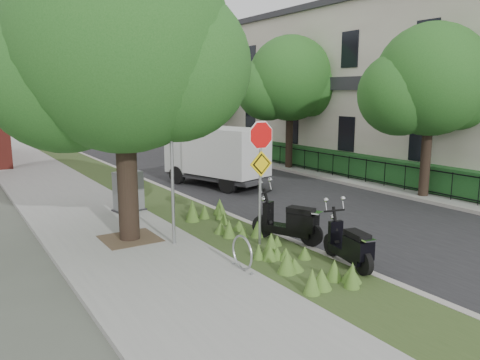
# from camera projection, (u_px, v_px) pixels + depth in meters

# --- Properties ---
(ground) EXTENTS (120.00, 120.00, 0.00)m
(ground) POSITION_uv_depth(u_px,v_px,m) (317.00, 245.00, 12.05)
(ground) COLOR #4C5147
(ground) RESTS_ON ground
(sidewalk_near) EXTENTS (3.50, 60.00, 0.12)m
(sidewalk_near) POSITION_uv_depth(u_px,v_px,m) (60.00, 193.00, 18.06)
(sidewalk_near) COLOR gray
(sidewalk_near) RESTS_ON ground
(verge) EXTENTS (2.00, 60.00, 0.12)m
(verge) POSITION_uv_depth(u_px,v_px,m) (129.00, 186.00, 19.52)
(verge) COLOR #30441D
(verge) RESTS_ON ground
(kerb_near) EXTENTS (0.20, 60.00, 0.13)m
(kerb_near) POSITION_uv_depth(u_px,v_px,m) (151.00, 183.00, 20.05)
(kerb_near) COLOR #9E9991
(kerb_near) RESTS_ON ground
(road) EXTENTS (7.00, 60.00, 0.01)m
(road) POSITION_uv_depth(u_px,v_px,m) (222.00, 177.00, 21.91)
(road) COLOR black
(road) RESTS_ON ground
(kerb_far) EXTENTS (0.20, 60.00, 0.13)m
(kerb_far) POSITION_uv_depth(u_px,v_px,m) (281.00, 169.00, 23.76)
(kerb_far) COLOR #9E9991
(kerb_far) RESTS_ON ground
(footpath_far) EXTENTS (3.20, 60.00, 0.12)m
(footpath_far) POSITION_uv_depth(u_px,v_px,m) (306.00, 166.00, 24.66)
(footpath_far) COLOR gray
(footpath_far) RESTS_ON ground
(street_tree_main) EXTENTS (6.21, 5.54, 7.66)m
(street_tree_main) POSITION_uv_depth(u_px,v_px,m) (118.00, 54.00, 11.37)
(street_tree_main) COLOR black
(street_tree_main) RESTS_ON ground
(bare_post) EXTENTS (0.08, 0.08, 4.00)m
(bare_post) POSITION_uv_depth(u_px,v_px,m) (172.00, 166.00, 11.45)
(bare_post) COLOR #A5A8AD
(bare_post) RESTS_ON ground
(bike_hoop) EXTENTS (0.06, 0.78, 0.77)m
(bike_hoop) POSITION_uv_depth(u_px,v_px,m) (242.00, 253.00, 10.03)
(bike_hoop) COLOR #A5A8AD
(bike_hoop) RESTS_ON ground
(sign_assembly) EXTENTS (0.94, 0.08, 3.22)m
(sign_assembly) POSITION_uv_depth(u_px,v_px,m) (261.00, 157.00, 11.36)
(sign_assembly) COLOR #A5A8AD
(sign_assembly) RESTS_ON ground
(fence_far) EXTENTS (0.04, 24.00, 1.00)m
(fence_far) POSITION_uv_depth(u_px,v_px,m) (292.00, 156.00, 24.02)
(fence_far) COLOR black
(fence_far) RESTS_ON ground
(hedge_far) EXTENTS (1.00, 24.00, 1.10)m
(hedge_far) POSITION_uv_depth(u_px,v_px,m) (302.00, 155.00, 24.39)
(hedge_far) COLOR #163F17
(hedge_far) RESTS_ON footpath_far
(terrace_houses) EXTENTS (7.40, 26.40, 8.20)m
(terrace_houses) POSITION_uv_depth(u_px,v_px,m) (354.00, 88.00, 25.65)
(terrace_houses) COLOR #BFB3A3
(terrace_houses) RESTS_ON ground
(far_tree_a) EXTENTS (4.60, 4.10, 6.22)m
(far_tree_a) POSITION_uv_depth(u_px,v_px,m) (429.00, 86.00, 16.66)
(far_tree_a) COLOR black
(far_tree_a) RESTS_ON ground
(far_tree_b) EXTENTS (4.83, 4.31, 6.56)m
(far_tree_b) POSITION_uv_depth(u_px,v_px,m) (289.00, 83.00, 23.24)
(far_tree_b) COLOR black
(far_tree_b) RESTS_ON ground
(far_tree_c) EXTENTS (4.37, 3.89, 5.93)m
(far_tree_c) POSITION_uv_depth(u_px,v_px,m) (211.00, 92.00, 29.94)
(far_tree_c) COLOR black
(far_tree_c) RESTS_ON ground
(scooter_near) EXTENTS (0.98, 1.86, 0.94)m
(scooter_near) POSITION_uv_depth(u_px,v_px,m) (294.00, 225.00, 11.79)
(scooter_near) COLOR black
(scooter_near) RESTS_ON ground
(scooter_far) EXTENTS (0.61, 1.78, 0.86)m
(scooter_far) POSITION_uv_depth(u_px,v_px,m) (352.00, 250.00, 10.11)
(scooter_far) COLOR black
(scooter_far) RESTS_ON ground
(box_truck) EXTENTS (3.05, 4.95, 2.10)m
(box_truck) POSITION_uv_depth(u_px,v_px,m) (218.00, 154.00, 19.46)
(box_truck) COLOR #262628
(box_truck) RESTS_ON ground
(utility_cabinet) EXTENTS (1.04, 0.77, 1.27)m
(utility_cabinet) POSITION_uv_depth(u_px,v_px,m) (128.00, 192.00, 15.06)
(utility_cabinet) COLOR #262628
(utility_cabinet) RESTS_ON ground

